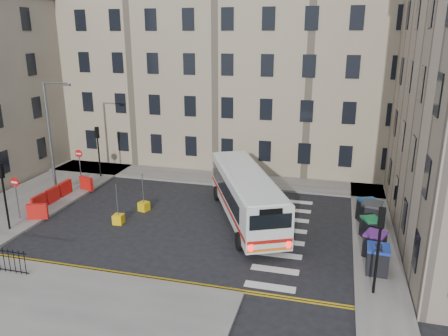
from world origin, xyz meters
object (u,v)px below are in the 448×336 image
at_px(wheelie_bin_a, 377,259).
at_px(wheelie_bin_d, 371,214).
at_px(wheelie_bin_b, 375,244).
at_px(bollard_chevron, 118,219).
at_px(bus, 246,194).
at_px(bollard_yellow, 144,206).
at_px(pedestrian, 377,259).
at_px(wheelie_bin_e, 368,211).
at_px(streetlamp, 50,138).
at_px(wheelie_bin_c, 371,228).

xyz_separation_m(wheelie_bin_a, wheelie_bin_d, (0.01, 5.73, 0.04)).
relative_size(wheelie_bin_b, bollard_chevron, 2.37).
height_order(bus, bollard_yellow, bus).
xyz_separation_m(pedestrian, bollard_chevron, (-15.01, 2.60, -0.71)).
distance_m(wheelie_bin_d, wheelie_bin_e, 0.44).
bearing_deg(bollard_yellow, bollard_chevron, -104.89).
relative_size(wheelie_bin_d, bollard_chevron, 2.50).
bearing_deg(streetlamp, bollard_yellow, -7.72).
bearing_deg(wheelie_bin_b, bus, 179.27).
distance_m(wheelie_bin_c, bollard_yellow, 14.36).
bearing_deg(wheelie_bin_d, bollard_yellow, -163.24).
bearing_deg(wheelie_bin_e, bollard_chevron, 171.55).
relative_size(bus, wheelie_bin_c, 8.16).
bearing_deg(bollard_yellow, streetlamp, 172.28).
bearing_deg(wheelie_bin_b, streetlamp, -168.24).
distance_m(wheelie_bin_b, bollard_chevron, 15.06).
xyz_separation_m(wheelie_bin_a, wheelie_bin_e, (-0.14, 6.14, 0.04)).
xyz_separation_m(wheelie_bin_a, pedestrian, (-0.06, -0.38, 0.19)).
xyz_separation_m(streetlamp, wheelie_bin_a, (21.85, -5.57, -3.51)).
bearing_deg(wheelie_bin_a, bollard_yellow, 165.09).
bearing_deg(wheelie_bin_a, bollard_chevron, 174.26).
bearing_deg(wheelie_bin_b, bollard_yellow, -169.34).
distance_m(wheelie_bin_b, bollard_yellow, 14.70).
bearing_deg(wheelie_bin_d, wheelie_bin_e, 122.65).
distance_m(wheelie_bin_c, bollard_chevron, 15.06).
relative_size(bus, wheelie_bin_a, 8.23).
relative_size(streetlamp, bus, 0.74).
xyz_separation_m(streetlamp, pedestrian, (21.79, -5.96, -3.32)).
distance_m(bus, pedestrian, 9.22).
distance_m(bus, wheelie_bin_c, 7.62).
distance_m(wheelie_bin_a, wheelie_bin_e, 6.14).
xyz_separation_m(wheelie_bin_a, bollard_chevron, (-15.07, 2.22, -0.53)).
relative_size(wheelie_bin_a, wheelie_bin_e, 0.83).
relative_size(pedestrian, bollard_chevron, 2.88).
height_order(wheelie_bin_a, pedestrian, pedestrian).
bearing_deg(wheelie_bin_a, wheelie_bin_c, 94.22).
distance_m(streetlamp, pedestrian, 22.83).
height_order(wheelie_bin_b, pedestrian, pedestrian).
bearing_deg(wheelie_bin_c, wheelie_bin_d, 61.65).
bearing_deg(wheelie_bin_d, wheelie_bin_a, -77.97).
relative_size(wheelie_bin_c, wheelie_bin_d, 0.90).
height_order(wheelie_bin_d, pedestrian, pedestrian).
bearing_deg(bus, bollard_yellow, 157.55).
height_order(streetlamp, bus, streetlamp).
relative_size(bus, bollard_yellow, 18.43).
bearing_deg(wheelie_bin_a, wheelie_bin_b, 93.44).
xyz_separation_m(streetlamp, bollard_yellow, (7.40, -1.00, -4.04)).
bearing_deg(wheelie_bin_e, wheelie_bin_a, -111.85).
xyz_separation_m(wheelie_bin_c, pedestrian, (0.04, -4.27, 0.27)).
relative_size(wheelie_bin_b, wheelie_bin_d, 0.95).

